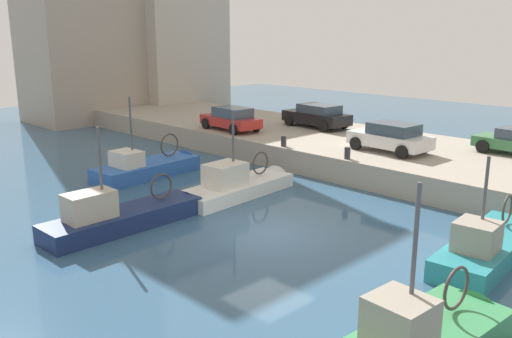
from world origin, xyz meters
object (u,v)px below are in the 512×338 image
object	(u,v)px
parked_car_black	(317,115)
parked_car_red	(231,119)
fishing_boat_teal	(491,252)
fishing_boat_navy	(130,222)
fishing_boat_blue	(153,173)
mooring_bollard_mid	(347,153)
parked_car_white	(391,137)
mooring_bollard_north	(284,141)
fishing_boat_white	(242,190)

from	to	relation	value
parked_car_black	parked_car_red	size ratio (longest dim) A/B	1.07
fishing_boat_teal	fishing_boat_navy	distance (m)	12.43
fishing_boat_blue	mooring_bollard_mid	distance (m)	9.66
fishing_boat_blue	parked_car_white	size ratio (longest dim) A/B	1.55
fishing_boat_teal	parked_car_red	xyz separation A→B (m)	(4.93, 17.70, 1.79)
mooring_bollard_mid	mooring_bollard_north	world-z (taller)	same
parked_car_red	mooring_bollard_north	bearing A→B (deg)	-102.97
parked_car_white	fishing_boat_white	bearing A→B (deg)	159.23
fishing_boat_teal	parked_car_white	distance (m)	10.29
fishing_boat_teal	mooring_bollard_north	xyz separation A→B (m)	(3.69, 12.33, 1.36)
mooring_bollard_mid	fishing_boat_teal	bearing A→B (deg)	-113.89
fishing_boat_teal	mooring_bollard_mid	xyz separation A→B (m)	(3.69, 8.33, 1.36)
parked_car_red	fishing_boat_blue	bearing A→B (deg)	-167.08
fishing_boat_navy	parked_car_red	world-z (taller)	fishing_boat_navy
parked_car_black	parked_car_white	bearing A→B (deg)	-112.51
fishing_boat_navy	parked_car_black	xyz separation A→B (m)	(16.04, 4.26, 1.79)
mooring_bollard_north	fishing_boat_white	bearing A→B (deg)	-159.22
fishing_boat_teal	parked_car_red	size ratio (longest dim) A/B	1.63
parked_car_black	mooring_bollard_mid	xyz separation A→B (m)	(-5.68, -6.42, -0.46)
parked_car_white	parked_car_black	distance (m)	7.54
fishing_boat_white	mooring_bollard_mid	size ratio (longest dim) A/B	12.05
fishing_boat_white	fishing_boat_blue	size ratio (longest dim) A/B	1.05
fishing_boat_navy	parked_car_black	world-z (taller)	fishing_boat_navy
mooring_bollard_mid	fishing_boat_blue	bearing A→B (deg)	125.13
fishing_boat_blue	parked_car_black	xyz separation A→B (m)	(11.19, -1.40, 1.83)
fishing_boat_navy	mooring_bollard_north	distance (m)	10.60
fishing_boat_white	parked_car_red	xyz separation A→B (m)	(5.84, 7.11, 1.75)
fishing_boat_blue	mooring_bollard_north	distance (m)	6.84
fishing_boat_white	fishing_boat_navy	xyz separation A→B (m)	(-5.76, -0.09, -0.02)
fishing_boat_navy	mooring_bollard_mid	size ratio (longest dim) A/B	12.52
fishing_boat_teal	parked_car_red	bearing A→B (deg)	74.44
parked_car_white	mooring_bollard_north	xyz separation A→B (m)	(-2.79, 4.55, -0.46)
parked_car_black	fishing_boat_navy	bearing A→B (deg)	-165.14
fishing_boat_blue	mooring_bollard_mid	world-z (taller)	fishing_boat_blue
fishing_boat_teal	parked_car_black	distance (m)	17.57
parked_car_black	fishing_boat_teal	bearing A→B (deg)	-122.43
mooring_bollard_north	mooring_bollard_mid	bearing A→B (deg)	-90.00
parked_car_red	parked_car_black	bearing A→B (deg)	-33.56
fishing_boat_navy	parked_car_red	bearing A→B (deg)	31.86
parked_car_white	fishing_boat_teal	bearing A→B (deg)	-129.80
fishing_boat_teal	mooring_bollard_mid	distance (m)	9.22
parked_car_red	parked_car_white	bearing A→B (deg)	-81.08
fishing_boat_teal	fishing_boat_blue	bearing A→B (deg)	96.40
fishing_boat_blue	parked_car_black	bearing A→B (deg)	-7.15
parked_car_red	mooring_bollard_mid	distance (m)	9.46
fishing_boat_blue	mooring_bollard_north	bearing A→B (deg)	-34.78
fishing_boat_navy	mooring_bollard_north	bearing A→B (deg)	10.06
parked_car_red	fishing_boat_white	bearing A→B (deg)	-129.37
fishing_boat_teal	fishing_boat_white	bearing A→B (deg)	94.91
fishing_boat_white	fishing_boat_blue	world-z (taller)	fishing_boat_blue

